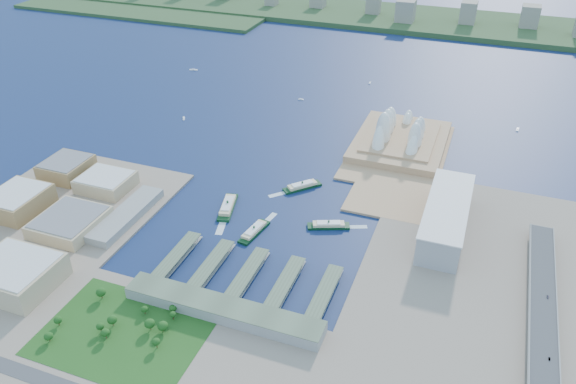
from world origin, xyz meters
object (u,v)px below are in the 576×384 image
at_px(opera_house, 402,127).
at_px(car_c, 548,297).
at_px(ferry_c, 254,230).
at_px(ferry_b, 302,185).
at_px(toaster_building, 446,217).
at_px(ferry_d, 329,224).
at_px(ferry_a, 228,205).
at_px(car_b, 549,359).

height_order(opera_house, car_c, opera_house).
bearing_deg(ferry_c, ferry_b, -90.59).
xyz_separation_m(toaster_building, ferry_d, (-128.78, -38.09, -15.80)).
bearing_deg(ferry_a, ferry_c, -49.13).
bearing_deg(toaster_building, car_b, -58.34).
bearing_deg(car_c, ferry_c, 177.22).
relative_size(ferry_a, ferry_c, 1.16).
xyz_separation_m(ferry_a, ferry_b, (70.59, 78.90, -0.71)).
bearing_deg(ferry_c, car_b, 171.89).
relative_size(toaster_building, car_c, 36.01).
xyz_separation_m(opera_house, car_b, (199.00, -376.76, -16.56)).
relative_size(ferry_a, ferry_d, 1.20).
xyz_separation_m(opera_house, toaster_building, (90.00, -200.00, -11.50)).
bearing_deg(ferry_d, car_c, -125.11).
distance_m(ferry_b, car_b, 364.14).
bearing_deg(car_c, ferry_a, 172.07).
height_order(ferry_d, car_b, car_b).
distance_m(ferry_d, car_c, 244.79).
height_order(ferry_c, car_c, car_c).
bearing_deg(ferry_d, toaster_building, -95.12).
bearing_deg(opera_house, ferry_d, -99.25).
bearing_deg(ferry_d, opera_house, -30.85).
bearing_deg(opera_house, ferry_c, -112.59).
bearing_deg(car_c, ferry_d, 166.48).
distance_m(ferry_a, ferry_b, 105.87).
relative_size(toaster_building, ferry_b, 2.96).
relative_size(opera_house, toaster_building, 1.16).
xyz_separation_m(ferry_a, ferry_c, (51.32, -35.81, -0.79)).
distance_m(ferry_b, ferry_c, 116.32).
relative_size(ferry_b, car_b, 14.59).
relative_size(ferry_a, car_b, 16.69).
relative_size(ferry_d, car_b, 13.86).
relative_size(ferry_c, ferry_d, 1.04).
height_order(toaster_building, ferry_d, toaster_building).
distance_m(opera_house, toaster_building, 219.62).
relative_size(car_b, car_c, 0.83).
relative_size(toaster_building, ferry_c, 3.01).
distance_m(ferry_b, ferry_d, 93.40).
distance_m(toaster_building, ferry_d, 135.22).
bearing_deg(ferry_a, car_b, -34.10).
height_order(opera_house, ferry_c, opera_house).
distance_m(ferry_d, car_b, 275.46).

